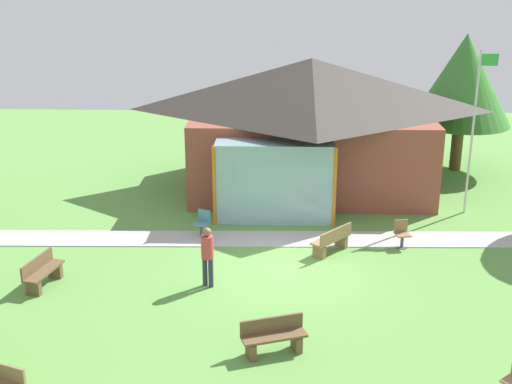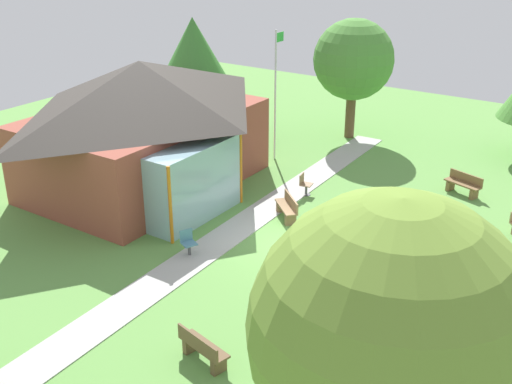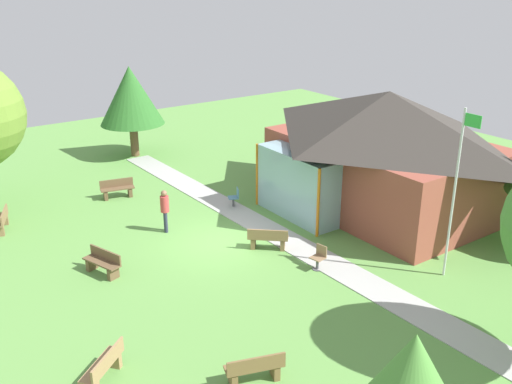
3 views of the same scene
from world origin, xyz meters
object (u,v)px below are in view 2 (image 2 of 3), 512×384
bench_mid_left (202,349)px  patio_chair_lawn_spare (305,185)px  pavilion (145,123)px  flagpole (276,90)px  bench_front_center (420,274)px  tree_east_hedge (354,60)px  visitor_strolling_lawn (294,250)px  patio_chair_west (188,243)px  tree_behind_pavilion_right (194,57)px  tree_lawn_corner (390,332)px  bench_lawn_far_right (463,185)px  bench_rear_near_path (287,208)px

bench_mid_left → patio_chair_lawn_spare: 10.83m
pavilion → flagpole: 6.16m
bench_front_center → tree_east_hedge: 14.42m
visitor_strolling_lawn → pavilion: bearing=91.4°
patio_chair_west → bench_front_center: bearing=134.0°
flagpole → bench_front_center: size_ratio=3.71×
bench_front_center → tree_behind_pavilion_right: bearing=-136.5°
tree_behind_pavilion_right → tree_lawn_corner: size_ratio=0.90×
bench_mid_left → tree_behind_pavilion_right: size_ratio=0.27×
bench_lawn_far_right → pavilion: bearing=48.3°
patio_chair_lawn_spare → tree_lawn_corner: bearing=24.3°
pavilion → bench_mid_left: bearing=-130.8°
bench_mid_left → tree_behind_pavilion_right: tree_behind_pavilion_right is taller
patio_chair_lawn_spare → tree_behind_pavilion_right: 9.93m
visitor_strolling_lawn → tree_east_hedge: size_ratio=0.30×
bench_lawn_far_right → bench_front_center: 7.59m
bench_rear_near_path → bench_front_center: bearing=-155.2°
tree_east_hedge → bench_front_center: bearing=-145.3°
bench_lawn_far_right → bench_rear_near_path: (-5.77, 4.65, 0.00)m
bench_rear_near_path → bench_front_center: 5.94m
pavilion → patio_chair_west: size_ratio=11.59×
bench_lawn_far_right → bench_rear_near_path: same height
bench_front_center → patio_chair_west: (-2.40, 6.92, 0.01)m
bench_lawn_far_right → patio_chair_west: (-9.92, 5.89, 0.01)m
pavilion → visitor_strolling_lawn: (-3.07, -8.71, -1.63)m
flagpole → bench_lawn_far_right: flagpole is taller
flagpole → patio_chair_lawn_spare: (-2.83, -3.18, -2.77)m
bench_front_center → patio_chair_lawn_spare: patio_chair_lawn_spare is taller
flagpole → visitor_strolling_lawn: size_ratio=3.33×
bench_front_center → tree_lawn_corner: tree_lawn_corner is taller
patio_chair_lawn_spare → flagpole: bearing=-141.9°
pavilion → tree_east_hedge: tree_east_hedge is taller
patio_chair_lawn_spare → tree_lawn_corner: 15.28m
flagpole → tree_behind_pavilion_right: bearing=80.2°
bench_mid_left → visitor_strolling_lawn: size_ratio=0.90×
patio_chair_west → visitor_strolling_lawn: (0.56, -3.63, 0.61)m
bench_lawn_far_right → tree_lawn_corner: tree_lawn_corner is taller
visitor_strolling_lawn → patio_chair_west: bearing=119.6°
flagpole → patio_chair_west: (-9.20, -2.49, -2.77)m
bench_rear_near_path → patio_chair_west: bearing=115.1°
patio_chair_lawn_spare → tree_east_hedge: tree_east_hedge is taller
bench_rear_near_path → tree_behind_pavilion_right: bearing=8.5°
tree_behind_pavilion_right → pavilion: bearing=-157.1°
patio_chair_west → tree_behind_pavilion_right: 13.26m
flagpole → tree_lawn_corner: 19.00m
visitor_strolling_lawn → tree_behind_pavilion_right: 15.19m
visitor_strolling_lawn → tree_east_hedge: bearing=40.2°
flagpole → bench_mid_left: flagpole is taller
bench_lawn_far_right → tree_east_hedge: tree_east_hedge is taller
bench_lawn_far_right → flagpole: bearing=23.3°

